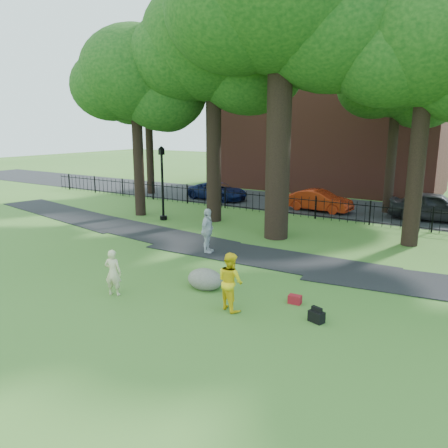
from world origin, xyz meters
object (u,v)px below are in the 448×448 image
Objects in this scene: big_tree at (286,2)px; man at (230,281)px; red_sedan at (319,201)px; lamppost at (162,184)px; woman at (113,273)px; boulder at (205,278)px.

man is at bearing -73.93° from big_tree.
big_tree is 8.55× the size of man.
lamppost is at bearing 140.54° from red_sedan.
big_tree is 13.22m from woman.
lamppost reaches higher than red_sedan.
lamppost is at bearing -77.16° from woman.
woman is 1.22× the size of boulder.
red_sedan is (-0.74, 7.14, -9.49)m from big_tree.
lamppost reaches higher than boulder.
red_sedan is at bearing 96.09° from boulder.
man is 0.41× the size of lamppost.
boulder is (-1.57, 0.98, -0.49)m from man.
man is 1.40× the size of boulder.
big_tree is 3.65× the size of red_sedan.
man is at bearing -26.51° from lamppost.
man is at bearing 176.49° from woman.
man is 0.43× the size of red_sedan.
woman is 3.75m from man.
lamppost is 1.03× the size of red_sedan.
red_sedan is at bearing -56.16° from man.
big_tree is 10.85m from lamppost.
big_tree is 12.60m from man.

